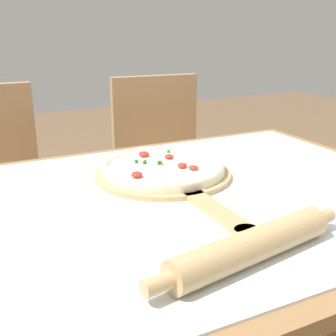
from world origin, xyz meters
TOP-DOWN VIEW (x-y plane):
  - dining_table at (0.00, 0.00)m, footprint 1.28×0.89m
  - towel_cloth at (0.00, 0.00)m, footprint 1.20×0.81m
  - pizza_peel at (0.04, 0.11)m, footprint 0.34×0.55m
  - pizza at (0.04, 0.14)m, footprint 0.31×0.31m
  - rolling_pin at (-0.01, -0.29)m, footprint 0.41×0.11m
  - chair_right at (0.34, 0.78)m, footprint 0.42×0.42m

SIDE VIEW (x-z plane):
  - chair_right at x=0.34m, z-range 0.07..0.98m
  - dining_table at x=0.00m, z-range 0.26..0.99m
  - towel_cloth at x=0.00m, z-range 0.73..0.74m
  - pizza_peel at x=0.04m, z-range 0.74..0.75m
  - pizza at x=0.04m, z-range 0.75..0.78m
  - rolling_pin at x=-0.01m, z-range 0.74..0.79m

